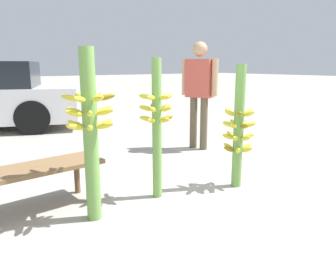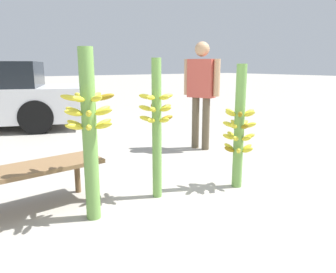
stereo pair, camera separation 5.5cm
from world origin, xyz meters
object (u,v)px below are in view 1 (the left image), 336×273
Objects in this scene: market_bench at (17,176)px; vendor_person at (199,86)px; banana_stalk_center at (157,124)px; banana_stalk_right at (239,128)px; banana_stalk_left at (90,131)px.

vendor_person is at bearing 12.35° from market_bench.
banana_stalk_center reaches higher than market_bench.
banana_stalk_center is 0.83× the size of vendor_person.
vendor_person is at bearing 63.56° from banana_stalk_right.
banana_stalk_left is at bearing 173.77° from banana_stalk_right.
banana_stalk_center is 1.37m from market_bench.
vendor_person is at bearing 37.62° from banana_stalk_center.
banana_stalk_left is 0.74m from banana_stalk_center.
banana_stalk_center is at bearing -21.53° from market_bench.
banana_stalk_center is at bearing -73.76° from vendor_person.
market_bench is (-0.52, 0.46, -0.42)m from banana_stalk_left.
vendor_person reaches higher than market_bench.
banana_stalk_center is 2.11m from vendor_person.
banana_stalk_center reaches higher than banana_stalk_right.
market_bench is (-2.92, -0.91, -0.64)m from vendor_person.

